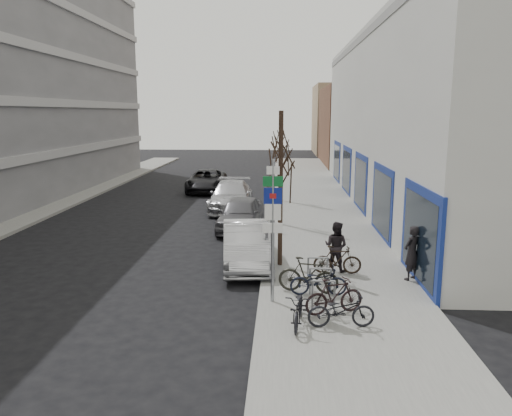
# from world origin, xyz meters

# --- Properties ---
(ground) EXTENTS (120.00, 120.00, 0.00)m
(ground) POSITION_xyz_m (0.00, 0.00, 0.00)
(ground) COLOR black
(ground) RESTS_ON ground
(sidewalk_east) EXTENTS (5.00, 70.00, 0.15)m
(sidewalk_east) POSITION_xyz_m (4.50, 10.00, 0.07)
(sidewalk_east) COLOR slate
(sidewalk_east) RESTS_ON ground
(sidewalk_west) EXTENTS (3.00, 70.00, 0.15)m
(sidewalk_west) POSITION_xyz_m (-11.00, 10.00, 0.07)
(sidewalk_west) COLOR slate
(sidewalk_west) RESTS_ON ground
(brick_building_far) EXTENTS (12.00, 14.00, 8.00)m
(brick_building_far) POSITION_xyz_m (13.00, 40.00, 4.00)
(brick_building_far) COLOR brown
(brick_building_far) RESTS_ON ground
(tan_building_far) EXTENTS (13.00, 12.00, 9.00)m
(tan_building_far) POSITION_xyz_m (13.50, 55.00, 4.50)
(tan_building_far) COLOR #937A5B
(tan_building_far) RESTS_ON ground
(highway_sign_pole) EXTENTS (0.55, 0.10, 4.20)m
(highway_sign_pole) POSITION_xyz_m (2.40, -0.01, 2.46)
(highway_sign_pole) COLOR gray
(highway_sign_pole) RESTS_ON ground
(bike_rack) EXTENTS (0.66, 2.26, 0.83)m
(bike_rack) POSITION_xyz_m (3.80, 0.60, 0.66)
(bike_rack) COLOR gray
(bike_rack) RESTS_ON sidewalk_east
(tree_near) EXTENTS (1.80, 1.80, 5.50)m
(tree_near) POSITION_xyz_m (2.60, 3.50, 4.10)
(tree_near) COLOR black
(tree_near) RESTS_ON ground
(tree_mid) EXTENTS (1.80, 1.80, 5.50)m
(tree_mid) POSITION_xyz_m (2.60, 10.00, 4.10)
(tree_mid) COLOR black
(tree_mid) RESTS_ON ground
(tree_far) EXTENTS (1.80, 1.80, 5.50)m
(tree_far) POSITION_xyz_m (2.60, 16.50, 4.10)
(tree_far) COLOR black
(tree_far) RESTS_ON ground
(meter_front) EXTENTS (0.10, 0.08, 1.27)m
(meter_front) POSITION_xyz_m (2.15, 3.00, 0.92)
(meter_front) COLOR gray
(meter_front) RESTS_ON sidewalk_east
(meter_mid) EXTENTS (0.10, 0.08, 1.27)m
(meter_mid) POSITION_xyz_m (2.15, 8.50, 0.92)
(meter_mid) COLOR gray
(meter_mid) RESTS_ON sidewalk_east
(meter_back) EXTENTS (0.10, 0.08, 1.27)m
(meter_back) POSITION_xyz_m (2.15, 14.00, 0.92)
(meter_back) COLOR gray
(meter_back) RESTS_ON sidewalk_east
(bike_near_left) EXTENTS (0.72, 1.77, 1.05)m
(bike_near_left) POSITION_xyz_m (3.10, -1.59, 0.68)
(bike_near_left) COLOR black
(bike_near_left) RESTS_ON sidewalk_east
(bike_near_right) EXTENTS (1.74, 1.03, 1.01)m
(bike_near_right) POSITION_xyz_m (4.06, -0.82, 0.66)
(bike_near_right) COLOR black
(bike_near_right) RESTS_ON sidewalk_east
(bike_mid_curb) EXTENTS (1.68, 0.54, 1.02)m
(bike_mid_curb) POSITION_xyz_m (3.74, 0.54, 0.66)
(bike_mid_curb) COLOR black
(bike_mid_curb) RESTS_ON sidewalk_east
(bike_mid_inner) EXTENTS (1.89, 0.88, 1.10)m
(bike_mid_inner) POSITION_xyz_m (3.45, 0.77, 0.70)
(bike_mid_inner) COLOR black
(bike_mid_inner) RESTS_ON sidewalk_east
(bike_far_curb) EXTENTS (1.72, 0.65, 1.03)m
(bike_far_curb) POSITION_xyz_m (4.15, -1.65, 0.66)
(bike_far_curb) COLOR black
(bike_far_curb) RESTS_ON sidewalk_east
(bike_far_inner) EXTENTS (1.62, 0.52, 0.97)m
(bike_far_inner) POSITION_xyz_m (4.51, 2.58, 0.64)
(bike_far_inner) COLOR black
(bike_far_inner) RESTS_ON sidewalk_east
(parked_car_front) EXTENTS (2.15, 4.86, 1.55)m
(parked_car_front) POSITION_xyz_m (1.40, 3.79, 0.78)
(parked_car_front) COLOR #B3B4B8
(parked_car_front) RESTS_ON ground
(parked_car_mid) EXTENTS (2.21, 4.65, 1.53)m
(parked_car_mid) POSITION_xyz_m (0.74, 9.38, 0.77)
(parked_car_mid) COLOR #55545A
(parked_car_mid) RESTS_ON ground
(parked_car_back) EXTENTS (2.30, 5.55, 1.60)m
(parked_car_back) POSITION_xyz_m (-0.20, 14.18, 0.80)
(parked_car_back) COLOR #B2B2B7
(parked_car_back) RESTS_ON ground
(lane_car) EXTENTS (2.66, 5.49, 1.51)m
(lane_car) POSITION_xyz_m (-2.57, 20.77, 0.75)
(lane_car) COLOR black
(lane_car) RESTS_ON ground
(pedestrian_near) EXTENTS (0.77, 0.75, 1.77)m
(pedestrian_near) POSITION_xyz_m (6.80, 2.11, 1.04)
(pedestrian_near) COLOR black
(pedestrian_near) RESTS_ON sidewalk_east
(pedestrian_far) EXTENTS (0.76, 0.68, 1.72)m
(pedestrian_far) POSITION_xyz_m (4.49, 2.95, 1.01)
(pedestrian_far) COLOR black
(pedestrian_far) RESTS_ON sidewalk_east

